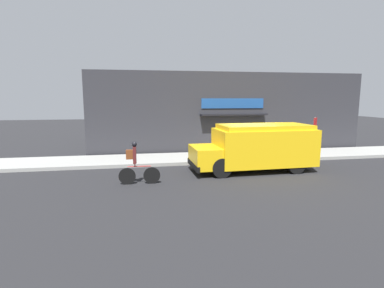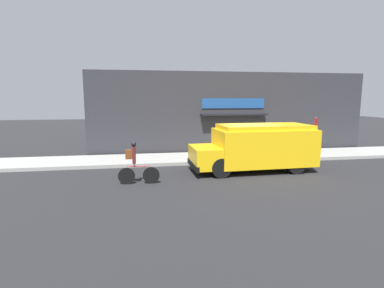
{
  "view_description": "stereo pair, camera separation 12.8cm",
  "coord_description": "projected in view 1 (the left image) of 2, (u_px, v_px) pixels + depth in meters",
  "views": [
    {
      "loc": [
        -5.48,
        -14.27,
        3.3
      ],
      "look_at": [
        -2.99,
        -0.2,
        1.1
      ],
      "focal_mm": 28.0,
      "sensor_mm": 36.0,
      "label": 1
    },
    {
      "loc": [
        -5.36,
        -14.3,
        3.3
      ],
      "look_at": [
        -2.99,
        -0.2,
        1.1
      ],
      "focal_mm": 28.0,
      "sensor_mm": 36.0,
      "label": 2
    }
  ],
  "objects": [
    {
      "name": "cyclist",
      "position": [
        136.0,
        164.0,
        11.47
      ],
      "size": [
        1.59,
        0.21,
        1.67
      ],
      "rotation": [
        0.0,
        0.0,
        -0.05
      ],
      "color": "black",
      "rests_on": "ground_plane"
    },
    {
      "name": "school_bus",
      "position": [
        257.0,
        147.0,
        13.63
      ],
      "size": [
        5.61,
        2.64,
        2.11
      ],
      "rotation": [
        0.0,
        0.0,
        0.03
      ],
      "color": "yellow",
      "rests_on": "ground_plane"
    },
    {
      "name": "trash_bin",
      "position": [
        285.0,
        144.0,
        18.08
      ],
      "size": [
        0.49,
        0.49,
        0.82
      ],
      "color": "slate",
      "rests_on": "sidewalk"
    },
    {
      "name": "storefront",
      "position": [
        232.0,
        113.0,
        17.82
      ],
      "size": [
        16.85,
        0.74,
        4.82
      ],
      "color": "#2D2D33",
      "rests_on": "ground_plane"
    },
    {
      "name": "sidewalk",
      "position": [
        240.0,
        156.0,
        16.64
      ],
      "size": [
        28.0,
        2.69,
        0.17
      ],
      "color": "#999993",
      "rests_on": "ground_plane"
    },
    {
      "name": "ground_plane",
      "position": [
        249.0,
        163.0,
        15.34
      ],
      "size": [
        70.0,
        70.0,
        0.0
      ],
      "primitive_type": "plane",
      "color": "#232326"
    },
    {
      "name": "stop_sign_post",
      "position": [
        315.0,
        130.0,
        16.31
      ],
      "size": [
        0.45,
        0.45,
        2.12
      ],
      "color": "slate",
      "rests_on": "sidewalk"
    }
  ]
}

